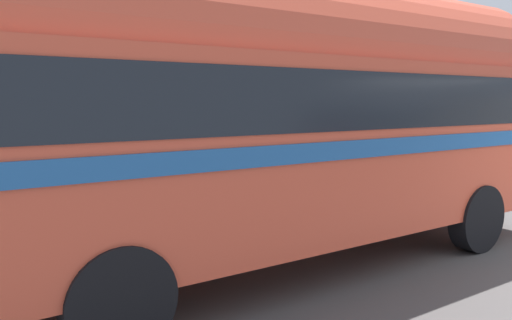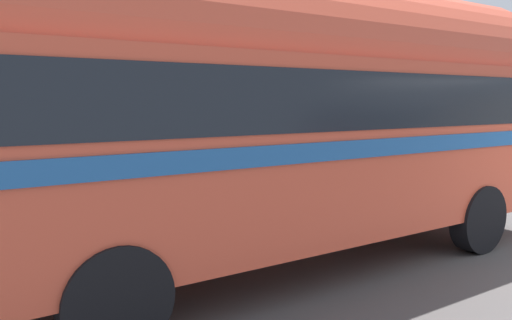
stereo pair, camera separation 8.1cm
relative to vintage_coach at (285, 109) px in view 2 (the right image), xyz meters
name	(u,v)px [view 2 (the right image)]	position (x,y,z in m)	size (l,w,h in m)	color
vintage_coach	(285,109)	(0.00, 0.00, 0.00)	(4.71, 8.91, 3.70)	black
second_coach	(59,106)	(-5.35, -0.09, 0.00)	(3.72, 8.85, 3.70)	black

